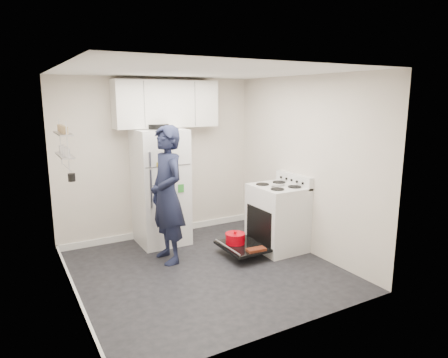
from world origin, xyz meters
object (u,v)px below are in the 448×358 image
open_oven_door (239,243)px  refrigerator (161,186)px  person (167,195)px  electric_range (277,218)px

open_oven_door → refrigerator: (-0.76, 1.05, 0.69)m
open_oven_door → person: size_ratio=0.39×
electric_range → refrigerator: size_ratio=0.61×
electric_range → person: person is taller
person → open_oven_door: bearing=67.6°
electric_range → refrigerator: (-1.37, 1.10, 0.41)m
electric_range → open_oven_door: (-0.61, 0.05, -0.28)m
open_oven_door → person: 1.24m
open_oven_door → electric_range: bearing=-4.4°
refrigerator → person: bearing=-103.8°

